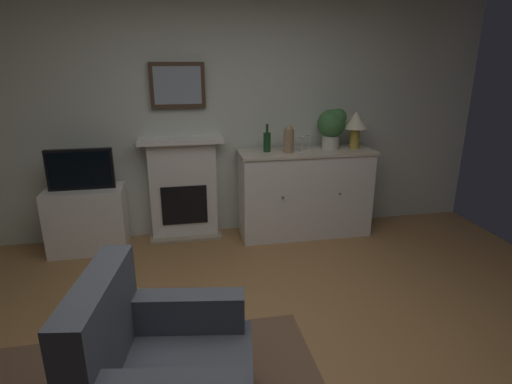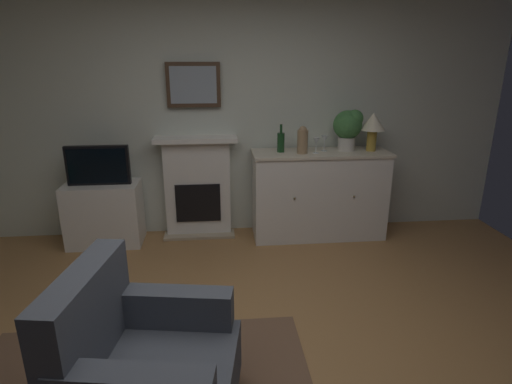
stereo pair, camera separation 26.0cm
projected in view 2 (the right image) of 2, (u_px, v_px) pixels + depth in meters
ground_plane at (259, 377)px, 2.65m from camera, size 5.91×4.75×0.10m
wall_rear at (237, 114)px, 4.44m from camera, size 5.91×0.06×2.63m
fireplace_unit at (198, 187)px, 4.52m from camera, size 0.87×0.30×1.10m
framed_picture at (193, 85)px, 4.23m from camera, size 0.55×0.04×0.45m
sideboard_cabinet at (319, 194)px, 4.50m from camera, size 1.44×0.49×0.95m
table_lamp at (373, 124)px, 4.31m from camera, size 0.26×0.26×0.40m
wine_bottle at (281, 142)px, 4.30m from camera, size 0.08×0.08×0.29m
wine_glass_left at (316, 141)px, 4.25m from camera, size 0.07×0.07×0.16m
wine_glass_center at (324, 140)px, 4.35m from camera, size 0.07×0.07×0.16m
vase_decorative at (303, 140)px, 4.24m from camera, size 0.11×0.11×0.28m
tv_cabinet at (104, 214)px, 4.35m from camera, size 0.75×0.42×0.66m
tv_set at (98, 165)px, 4.16m from camera, size 0.62×0.07×0.40m
potted_plant_small at (349, 126)px, 4.34m from camera, size 0.30×0.30×0.43m
armchair at (143, 367)px, 2.13m from camera, size 0.92×0.88×0.92m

